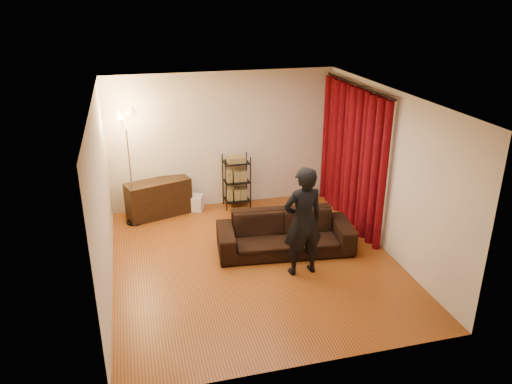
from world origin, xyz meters
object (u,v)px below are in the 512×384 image
object	(u,v)px
person	(303,222)
media_cabinet	(159,198)
sofa	(285,233)
floor_lamp	(130,168)
storage_boxes	(194,203)
wire_shelf	(237,181)

from	to	relation	value
person	media_cabinet	size ratio (longest dim) A/B	1.43
sofa	floor_lamp	world-z (taller)	floor_lamp
sofa	storage_boxes	bearing A→B (deg)	127.42
sofa	storage_boxes	size ratio (longest dim) A/B	5.96
storage_boxes	wire_shelf	distance (m)	0.96
sofa	wire_shelf	size ratio (longest dim) A/B	2.07
person	storage_boxes	xyz separation A→B (m)	(-1.30, 2.80, -0.72)
storage_boxes	wire_shelf	xyz separation A→B (m)	(0.88, -0.03, 0.39)
sofa	media_cabinet	world-z (taller)	media_cabinet
person	floor_lamp	size ratio (longest dim) A/B	0.80
wire_shelf	sofa	bearing A→B (deg)	-86.40
sofa	storage_boxes	xyz separation A→B (m)	(-1.26, 2.08, -0.17)
media_cabinet	storage_boxes	size ratio (longest dim) A/B	3.23
media_cabinet	wire_shelf	distance (m)	1.58
person	floor_lamp	distance (m)	3.51
sofa	person	bearing A→B (deg)	-80.62
media_cabinet	storage_boxes	distance (m)	0.72
wire_shelf	floor_lamp	xyz separation A→B (m)	(-2.05, -0.28, 0.55)
floor_lamp	media_cabinet	bearing A→B (deg)	25.33
storage_boxes	wire_shelf	size ratio (longest dim) A/B	0.35
media_cabinet	wire_shelf	size ratio (longest dim) A/B	1.12
storage_boxes	floor_lamp	size ratio (longest dim) A/B	0.17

